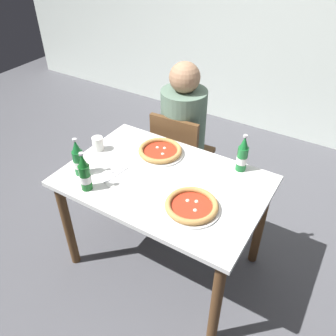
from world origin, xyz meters
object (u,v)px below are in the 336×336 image
object	(u,v)px
pizza_margherita_near	(192,206)
paper_cup	(98,144)
beer_bottle_left	(242,156)
beer_bottle_center	(85,174)
diner_seated	(183,140)
pizza_marinara_far	(160,151)
beer_bottle_right	(78,159)
dining_table_main	(164,193)
napkin_with_cutlery	(114,174)
chair_behind_table	(180,154)

from	to	relation	value
pizza_margherita_near	paper_cup	size ratio (longest dim) A/B	3.28
beer_bottle_left	beer_bottle_center	xyz separation A→B (m)	(-0.68, -0.63, 0.00)
diner_seated	pizza_marinara_far	world-z (taller)	diner_seated
diner_seated	paper_cup	size ratio (longest dim) A/B	12.73
diner_seated	pizza_margherita_near	xyz separation A→B (m)	(0.50, -0.80, 0.19)
diner_seated	beer_bottle_right	xyz separation A→B (m)	(-0.22, -0.88, 0.27)
dining_table_main	diner_seated	xyz separation A→B (m)	(-0.24, 0.66, -0.05)
beer_bottle_center	napkin_with_cutlery	world-z (taller)	beer_bottle_center
beer_bottle_left	beer_bottle_center	size ratio (longest dim) A/B	1.00
diner_seated	beer_bottle_right	size ratio (longest dim) A/B	4.89
pizza_margherita_near	pizza_marinara_far	size ratio (longest dim) A/B	1.01
beer_bottle_right	pizza_margherita_near	bearing A→B (deg)	6.23
beer_bottle_left	beer_bottle_right	size ratio (longest dim) A/B	1.00
dining_table_main	napkin_with_cutlery	world-z (taller)	napkin_with_cutlery
pizza_marinara_far	beer_bottle_center	size ratio (longest dim) A/B	1.25
chair_behind_table	beer_bottle_center	size ratio (longest dim) A/B	3.44
dining_table_main	napkin_with_cutlery	distance (m)	0.33
beer_bottle_right	diner_seated	bearing A→B (deg)	75.97
pizza_marinara_far	paper_cup	xyz separation A→B (m)	(-0.37, -0.18, 0.03)
beer_bottle_left	beer_bottle_center	world-z (taller)	same
pizza_margherita_near	beer_bottle_right	xyz separation A→B (m)	(-0.72, -0.08, 0.08)
dining_table_main	beer_bottle_center	world-z (taller)	beer_bottle_center
pizza_marinara_far	beer_bottle_left	world-z (taller)	beer_bottle_left
chair_behind_table	dining_table_main	bearing A→B (deg)	107.35
beer_bottle_left	beer_bottle_center	distance (m)	0.93
pizza_margherita_near	napkin_with_cutlery	world-z (taller)	pizza_margherita_near
pizza_margherita_near	beer_bottle_left	world-z (taller)	beer_bottle_left
dining_table_main	diner_seated	bearing A→B (deg)	109.89
chair_behind_table	beer_bottle_right	size ratio (longest dim) A/B	3.44
diner_seated	napkin_with_cutlery	bearing A→B (deg)	-92.97
napkin_with_cutlery	pizza_marinara_far	bearing A→B (deg)	70.18
dining_table_main	napkin_with_cutlery	xyz separation A→B (m)	(-0.28, -0.12, 0.12)
dining_table_main	beer_bottle_center	bearing A→B (deg)	-137.54
pizza_margherita_near	beer_bottle_left	bearing A→B (deg)	79.10
beer_bottle_center	beer_bottle_right	size ratio (longest dim) A/B	1.00
beer_bottle_left	paper_cup	xyz separation A→B (m)	(-0.89, -0.29, -0.06)
diner_seated	napkin_with_cutlery	world-z (taller)	diner_seated
beer_bottle_left	pizza_margherita_near	bearing A→B (deg)	-100.90
napkin_with_cutlery	paper_cup	world-z (taller)	paper_cup
pizza_margherita_near	pizza_marinara_far	xyz separation A→B (m)	(-0.42, 0.35, 0.00)
dining_table_main	pizza_margherita_near	bearing A→B (deg)	-27.63
beer_bottle_left	diner_seated	bearing A→B (deg)	150.74
dining_table_main	paper_cup	world-z (taller)	paper_cup
pizza_marinara_far	paper_cup	bearing A→B (deg)	-154.93
pizza_margherita_near	dining_table_main	bearing A→B (deg)	152.37
beer_bottle_left	napkin_with_cutlery	xyz separation A→B (m)	(-0.63, -0.45, -0.10)
chair_behind_table	beer_bottle_left	world-z (taller)	beer_bottle_left
pizza_marinara_far	paper_cup	distance (m)	0.41
pizza_margherita_near	chair_behind_table	bearing A→B (deg)	123.62
paper_cup	pizza_marinara_far	bearing A→B (deg)	25.07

